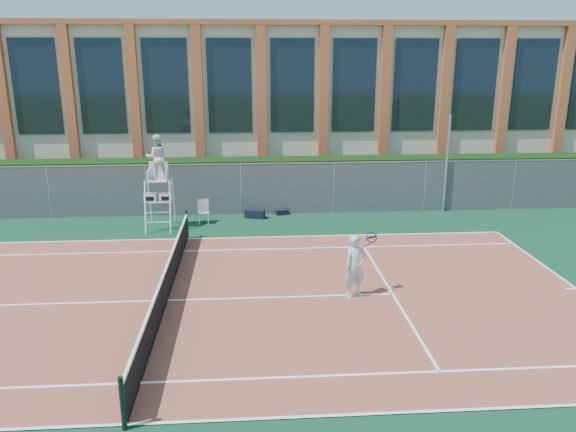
{
  "coord_description": "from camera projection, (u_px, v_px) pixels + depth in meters",
  "views": [
    {
      "loc": [
        2.38,
        -14.6,
        6.62
      ],
      "look_at": [
        3.6,
        3.0,
        1.55
      ],
      "focal_mm": 35.0,
      "sensor_mm": 36.0,
      "label": 1
    }
  ],
  "objects": [
    {
      "name": "building",
      "position": [
        206.0,
        101.0,
        31.73
      ],
      "size": [
        45.0,
        10.6,
        8.22
      ],
      "color": "beige",
      "rests_on": "ground"
    },
    {
      "name": "steel_pole",
      "position": [
        446.0,
        164.0,
        24.15
      ],
      "size": [
        0.12,
        0.12,
        4.23
      ],
      "primitive_type": "cylinder",
      "color": "#9EA0A5",
      "rests_on": "ground"
    },
    {
      "name": "sports_bag_near",
      "position": [
        255.0,
        214.0,
        23.63
      ],
      "size": [
        0.88,
        0.55,
        0.35
      ],
      "primitive_type": "cube",
      "rotation": [
        0.0,
        0.0,
        -0.28
      ],
      "color": "black",
      "rests_on": "apron"
    },
    {
      "name": "tennis_net",
      "position": [
        166.0,
        284.0,
        15.52
      ],
      "size": [
        0.1,
        11.3,
        1.1
      ],
      "color": "black",
      "rests_on": "ground"
    },
    {
      "name": "tennis_court",
      "position": [
        167.0,
        301.0,
        15.66
      ],
      "size": [
        23.77,
        10.97,
        0.02
      ],
      "primitive_type": "cube",
      "color": "brown",
      "rests_on": "apron"
    },
    {
      "name": "plastic_chair",
      "position": [
        203.0,
        209.0,
        22.85
      ],
      "size": [
        0.48,
        0.48,
        0.96
      ],
      "color": "silver",
      "rests_on": "apron"
    },
    {
      "name": "tennis_player",
      "position": [
        355.0,
        266.0,
        15.68
      ],
      "size": [
        1.06,
        0.78,
        1.82
      ],
      "color": "#ADC0D0",
      "rests_on": "tennis_court"
    },
    {
      "name": "umpire_chair",
      "position": [
        157.0,
        160.0,
        21.59
      ],
      "size": [
        1.05,
        1.61,
        3.76
      ],
      "color": "white",
      "rests_on": "ground"
    },
    {
      "name": "ground",
      "position": [
        167.0,
        301.0,
        15.67
      ],
      "size": [
        120.0,
        120.0,
        0.0
      ],
      "primitive_type": "plane",
      "color": "#233814"
    },
    {
      "name": "fence",
      "position": [
        194.0,
        190.0,
        23.8
      ],
      "size": [
        40.0,
        0.06,
        2.2
      ],
      "primitive_type": null,
      "color": "#595E60",
      "rests_on": "ground"
    },
    {
      "name": "sports_bag_far",
      "position": [
        282.0,
        212.0,
        24.13
      ],
      "size": [
        0.56,
        0.34,
        0.21
      ],
      "primitive_type": "cube",
      "rotation": [
        0.0,
        0.0,
        0.21
      ],
      "color": "black",
      "rests_on": "apron"
    },
    {
      "name": "apron",
      "position": [
        172.0,
        287.0,
        16.62
      ],
      "size": [
        36.0,
        20.0,
        0.01
      ],
      "primitive_type": "cube",
      "color": "#0B3324",
      "rests_on": "ground"
    },
    {
      "name": "hedge",
      "position": [
        197.0,
        184.0,
        24.95
      ],
      "size": [
        40.0,
        1.4,
        2.2
      ],
      "primitive_type": "cube",
      "color": "black",
      "rests_on": "ground"
    }
  ]
}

